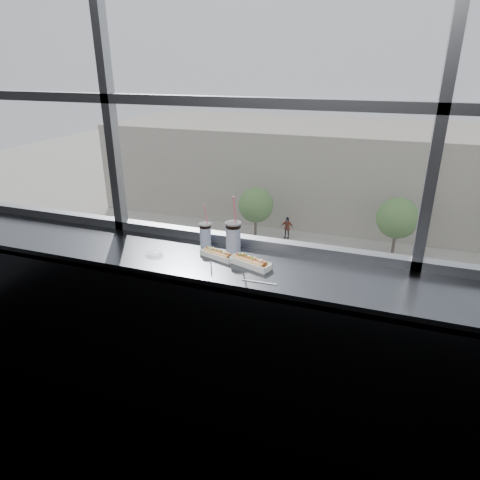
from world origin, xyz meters
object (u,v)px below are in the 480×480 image
(car_near_a, at_px, (120,285))
(tree_center, at_px, (397,218))
(soda_cup_right, at_px, (233,236))
(car_near_c, at_px, (389,337))
(pedestrian_a, at_px, (287,226))
(hotdog_tray_right, at_px, (250,262))
(hotdog_tray_left, at_px, (218,254))
(car_far_b, at_px, (430,272))
(loose_straw, at_px, (259,282))
(tree_left, at_px, (256,205))
(soda_cup_left, at_px, (205,234))
(car_far_a, at_px, (216,242))
(car_near_b, at_px, (220,305))
(wrapper, at_px, (154,253))

(car_near_a, distance_m, tree_center, 19.26)
(soda_cup_right, xyz_separation_m, car_near_a, (-13.16, 16.13, -11.04))
(car_near_c, xyz_separation_m, pedestrian_a, (-8.24, 13.11, -0.00))
(hotdog_tray_right, relative_size, tree_center, 0.06)
(hotdog_tray_left, distance_m, car_far_b, 26.93)
(car_near_a, bearing_deg, loose_straw, -146.40)
(hotdog_tray_right, bearing_deg, tree_center, 105.10)
(car_near_a, distance_m, tree_left, 12.93)
(soda_cup_left, xyz_separation_m, car_far_a, (-10.19, 24.10, -11.01))
(car_far_b, relative_size, car_near_b, 1.03)
(hotdog_tray_left, height_order, hotdog_tray_right, hotdog_tray_right)
(hotdog_tray_left, distance_m, car_near_c, 19.71)
(car_far_b, bearing_deg, hotdog_tray_right, 174.68)
(hotdog_tray_right, height_order, pedestrian_a, hotdog_tray_right)
(loose_straw, height_order, car_far_b, loose_straw)
(car_near_a, bearing_deg, wrapper, -147.73)
(loose_straw, bearing_deg, car_near_b, 110.79)
(tree_left, bearing_deg, tree_center, 0.00)
(tree_left, bearing_deg, hotdog_tray_right, -72.63)
(car_far_b, distance_m, car_near_a, 18.96)
(hotdog_tray_left, distance_m, tree_center, 29.71)
(soda_cup_right, relative_size, car_far_a, 0.06)
(pedestrian_a, bearing_deg, car_near_b, -92.17)
(wrapper, xyz_separation_m, tree_left, (-8.24, 28.35, -9.16))
(soda_cup_right, distance_m, car_near_b, 20.75)
(hotdog_tray_right, bearing_deg, loose_straw, -40.00)
(hotdog_tray_left, xyz_separation_m, hotdog_tray_right, (0.23, -0.04, 0.00))
(loose_straw, relative_size, tree_left, 0.05)
(car_far_a, bearing_deg, car_near_c, -122.62)
(loose_straw, relative_size, car_far_a, 0.03)
(car_far_a, bearing_deg, car_far_b, -89.48)
(soda_cup_right, distance_m, car_near_a, 23.56)
(car_near_a, height_order, car_near_b, car_near_a)
(hotdog_tray_right, relative_size, loose_straw, 1.39)
(car_far_a, height_order, pedestrian_a, car_far_a)
(car_near_a, distance_m, pedestrian_a, 14.76)
(loose_straw, bearing_deg, car_near_a, 126.53)
(hotdog_tray_left, relative_size, car_near_c, 0.04)
(wrapper, bearing_deg, loose_straw, -9.52)
(car_far_b, bearing_deg, car_near_a, 118.66)
(pedestrian_a, xyz_separation_m, tree_left, (-2.30, -1.11, 1.82))
(car_far_a, relative_size, tree_left, 1.54)
(hotdog_tray_right, bearing_deg, hotdog_tray_left, -172.74)
(hotdog_tray_right, relative_size, car_near_c, 0.04)
(soda_cup_left, xyz_separation_m, loose_straw, (0.48, -0.37, -0.08))
(soda_cup_left, xyz_separation_m, car_far_b, (4.23, 24.10, -11.05))
(loose_straw, relative_size, car_near_b, 0.03)
(hotdog_tray_left, distance_m, soda_cup_right, 0.16)
(wrapper, bearing_deg, car_far_a, 112.23)
(car_near_b, bearing_deg, wrapper, -153.64)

